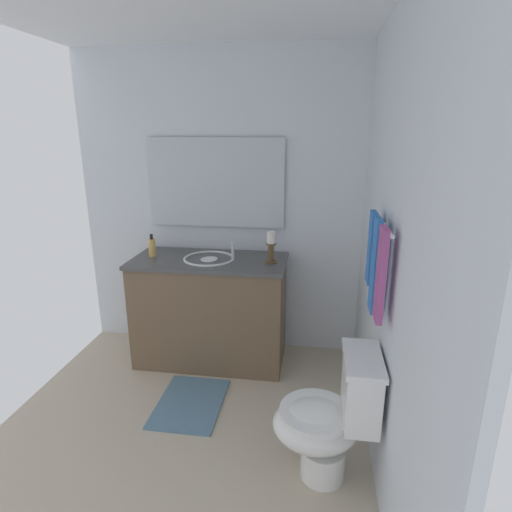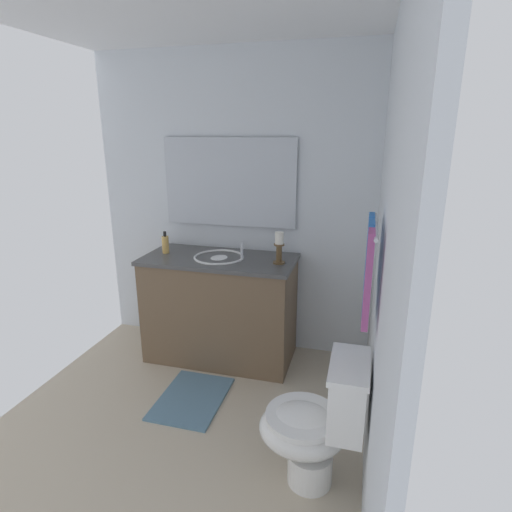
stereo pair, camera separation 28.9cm
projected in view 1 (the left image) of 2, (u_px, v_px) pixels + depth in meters
floor at (180, 436)px, 2.60m from camera, size 2.51×2.35×0.02m
wall_back at (393, 255)px, 2.08m from camera, size 2.51×0.04×2.45m
wall_left at (221, 206)px, 3.43m from camera, size 0.04×2.35×2.45m
vanity_cabinet at (211, 310)px, 3.36m from camera, size 0.58×1.21×0.87m
sink_basin at (209, 264)px, 3.24m from camera, size 0.40×0.40×0.24m
mirror at (216, 183)px, 3.34m from camera, size 0.02×1.11×0.71m
candle_holder_tall at (271, 247)px, 3.11m from camera, size 0.09×0.09×0.24m
soap_bottle at (152, 247)px, 3.29m from camera, size 0.06×0.06×0.18m
toilet at (329, 419)px, 2.19m from camera, size 0.39×0.54×0.75m
towel_bar at (383, 223)px, 2.07m from camera, size 0.59×0.02×0.02m
towel_near_vanity at (372, 248)px, 2.32m from camera, size 0.13×0.03×0.41m
towel_center at (375, 266)px, 2.14m from camera, size 0.14×0.03×0.49m
towel_near_corner at (381, 275)px, 1.95m from camera, size 0.14×0.03×0.46m
bath_mat at (190, 403)px, 2.89m from camera, size 0.60×0.44×0.02m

